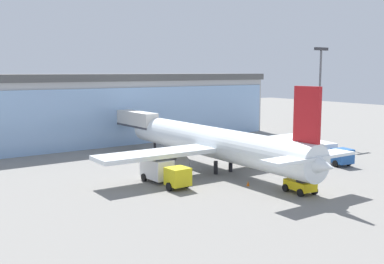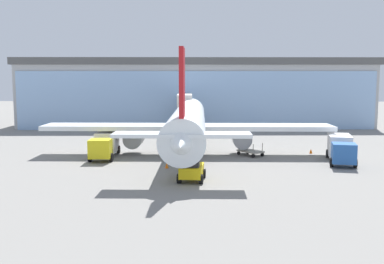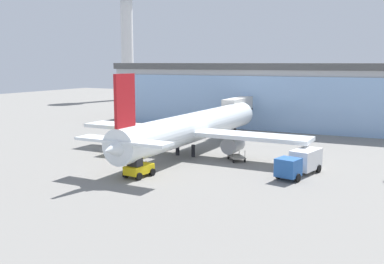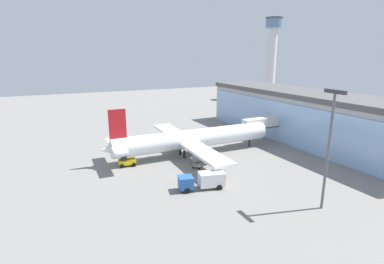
{
  "view_description": "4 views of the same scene",
  "coord_description": "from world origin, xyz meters",
  "px_view_note": "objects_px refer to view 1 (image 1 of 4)",
  "views": [
    {
      "loc": [
        -33.95,
        -39.81,
        12.4
      ],
      "look_at": [
        -2.54,
        6.77,
        4.86
      ],
      "focal_mm": 42.0,
      "sensor_mm": 36.0,
      "label": 1
    },
    {
      "loc": [
        1.49,
        -45.85,
        8.63
      ],
      "look_at": [
        0.07,
        6.86,
        2.26
      ],
      "focal_mm": 42.0,
      "sensor_mm": 36.0,
      "label": 2
    },
    {
      "loc": [
        27.51,
        -47.46,
        12.18
      ],
      "look_at": [
        -0.09,
        4.47,
        3.03
      ],
      "focal_mm": 42.0,
      "sensor_mm": 36.0,
      "label": 3
    },
    {
      "loc": [
        54.93,
        -19.74,
        20.92
      ],
      "look_at": [
        -0.95,
        5.64,
        4.85
      ],
      "focal_mm": 28.0,
      "sensor_mm": 36.0,
      "label": 4
    }
  ],
  "objects_px": {
    "airplane": "(213,143)",
    "baggage_cart": "(262,162)",
    "jet_bridge": "(132,119)",
    "safety_cone_wingtip": "(290,156)",
    "safety_cone_nose": "(248,184)",
    "apron_light_mast": "(320,86)",
    "fuel_truck": "(328,152)",
    "catering_truck": "(163,171)",
    "pushback_tug": "(301,184)"
  },
  "relations": [
    {
      "from": "jet_bridge",
      "to": "apron_light_mast",
      "type": "relative_size",
      "value": 0.77
    },
    {
      "from": "apron_light_mast",
      "to": "safety_cone_nose",
      "type": "bearing_deg",
      "value": -152.03
    },
    {
      "from": "catering_truck",
      "to": "baggage_cart",
      "type": "relative_size",
      "value": 2.33
    },
    {
      "from": "fuel_truck",
      "to": "pushback_tug",
      "type": "xyz_separation_m",
      "value": [
        -15.11,
        -8.91,
        -0.49
      ]
    },
    {
      "from": "catering_truck",
      "to": "safety_cone_wingtip",
      "type": "relative_size",
      "value": 13.43
    },
    {
      "from": "jet_bridge",
      "to": "apron_light_mast",
      "type": "bearing_deg",
      "value": -116.05
    },
    {
      "from": "baggage_cart",
      "to": "safety_cone_nose",
      "type": "xyz_separation_m",
      "value": [
        -8.75,
        -7.15,
        -0.23
      ]
    },
    {
      "from": "baggage_cart",
      "to": "apron_light_mast",
      "type": "bearing_deg",
      "value": -107.32
    },
    {
      "from": "baggage_cart",
      "to": "pushback_tug",
      "type": "relative_size",
      "value": 0.95
    },
    {
      "from": "airplane",
      "to": "safety_cone_nose",
      "type": "distance_m",
      "value": 9.49
    },
    {
      "from": "jet_bridge",
      "to": "safety_cone_wingtip",
      "type": "relative_size",
      "value": 23.07
    },
    {
      "from": "fuel_truck",
      "to": "safety_cone_nose",
      "type": "height_order",
      "value": "fuel_truck"
    },
    {
      "from": "fuel_truck",
      "to": "apron_light_mast",
      "type": "bearing_deg",
      "value": 145.77
    },
    {
      "from": "catering_truck",
      "to": "safety_cone_nose",
      "type": "distance_m",
      "value": 9.45
    },
    {
      "from": "apron_light_mast",
      "to": "pushback_tug",
      "type": "relative_size",
      "value": 4.94
    },
    {
      "from": "fuel_truck",
      "to": "jet_bridge",
      "type": "bearing_deg",
      "value": -135.04
    },
    {
      "from": "jet_bridge",
      "to": "fuel_truck",
      "type": "bearing_deg",
      "value": -148.11
    },
    {
      "from": "fuel_truck",
      "to": "safety_cone_wingtip",
      "type": "height_order",
      "value": "fuel_truck"
    },
    {
      "from": "safety_cone_nose",
      "to": "safety_cone_wingtip",
      "type": "distance_m",
      "value": 18.19
    },
    {
      "from": "airplane",
      "to": "catering_truck",
      "type": "relative_size",
      "value": 5.16
    },
    {
      "from": "catering_truck",
      "to": "safety_cone_nose",
      "type": "height_order",
      "value": "catering_truck"
    },
    {
      "from": "pushback_tug",
      "to": "catering_truck",
      "type": "bearing_deg",
      "value": 46.28
    },
    {
      "from": "safety_cone_nose",
      "to": "safety_cone_wingtip",
      "type": "relative_size",
      "value": 1.0
    },
    {
      "from": "fuel_truck",
      "to": "safety_cone_nose",
      "type": "relative_size",
      "value": 13.79
    },
    {
      "from": "apron_light_mast",
      "to": "pushback_tug",
      "type": "height_order",
      "value": "apron_light_mast"
    },
    {
      "from": "jet_bridge",
      "to": "safety_cone_wingtip",
      "type": "height_order",
      "value": "jet_bridge"
    },
    {
      "from": "jet_bridge",
      "to": "safety_cone_wingtip",
      "type": "distance_m",
      "value": 25.78
    },
    {
      "from": "catering_truck",
      "to": "pushback_tug",
      "type": "xyz_separation_m",
      "value": [
        9.77,
        -11.22,
        -0.49
      ]
    },
    {
      "from": "jet_bridge",
      "to": "airplane",
      "type": "xyz_separation_m",
      "value": [
        1.22,
        -20.35,
        -1.26
      ]
    },
    {
      "from": "catering_truck",
      "to": "safety_cone_wingtip",
      "type": "height_order",
      "value": "catering_truck"
    },
    {
      "from": "catering_truck",
      "to": "apron_light_mast",
      "type": "bearing_deg",
      "value": 102.57
    },
    {
      "from": "fuel_truck",
      "to": "baggage_cart",
      "type": "distance_m",
      "value": 9.61
    },
    {
      "from": "catering_truck",
      "to": "baggage_cart",
      "type": "xyz_separation_m",
      "value": [
        15.99,
        1.2,
        -0.97
      ]
    },
    {
      "from": "jet_bridge",
      "to": "baggage_cart",
      "type": "relative_size",
      "value": 4.0
    },
    {
      "from": "catering_truck",
      "to": "pushback_tug",
      "type": "distance_m",
      "value": 14.89
    },
    {
      "from": "airplane",
      "to": "fuel_truck",
      "type": "distance_m",
      "value": 16.85
    },
    {
      "from": "airplane",
      "to": "safety_cone_wingtip",
      "type": "xyz_separation_m",
      "value": [
        14.14,
        0.14,
        -3.21
      ]
    },
    {
      "from": "airplane",
      "to": "baggage_cart",
      "type": "xyz_separation_m",
      "value": [
        7.03,
        -1.61,
        -2.99
      ]
    },
    {
      "from": "apron_light_mast",
      "to": "pushback_tug",
      "type": "distance_m",
      "value": 35.9
    },
    {
      "from": "pushback_tug",
      "to": "apron_light_mast",
      "type": "bearing_deg",
      "value": -47.13
    },
    {
      "from": "jet_bridge",
      "to": "apron_light_mast",
      "type": "xyz_separation_m",
      "value": [
        29.56,
        -13.15,
        5.22
      ]
    },
    {
      "from": "apron_light_mast",
      "to": "jet_bridge",
      "type": "bearing_deg",
      "value": 156.03
    },
    {
      "from": "jet_bridge",
      "to": "safety_cone_nose",
      "type": "relative_size",
      "value": 23.07
    },
    {
      "from": "baggage_cart",
      "to": "fuel_truck",
      "type": "bearing_deg",
      "value": -151.29
    },
    {
      "from": "baggage_cart",
      "to": "catering_truck",
      "type": "bearing_deg",
      "value": 54.51
    },
    {
      "from": "catering_truck",
      "to": "safety_cone_wingtip",
      "type": "bearing_deg",
      "value": 94.83
    },
    {
      "from": "safety_cone_wingtip",
      "to": "apron_light_mast",
      "type": "bearing_deg",
      "value": 26.44
    },
    {
      "from": "pushback_tug",
      "to": "safety_cone_nose",
      "type": "xyz_separation_m",
      "value": [
        -2.54,
        5.27,
        -0.7
      ]
    },
    {
      "from": "jet_bridge",
      "to": "pushback_tug",
      "type": "relative_size",
      "value": 3.79
    },
    {
      "from": "airplane",
      "to": "pushback_tug",
      "type": "relative_size",
      "value": 11.37
    }
  ]
}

